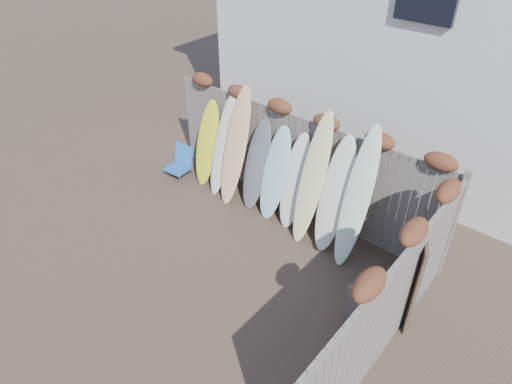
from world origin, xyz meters
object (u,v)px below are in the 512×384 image
Objects in this scene: beach_chair at (181,162)px; lattice_panel at (415,272)px; wooden_crate at (370,305)px; surfboard_0 at (207,143)px.

beach_chair is 0.42× the size of lattice_panel.
lattice_panel is (0.35, 0.58, 0.47)m from wooden_crate.
beach_chair is 5.30m from wooden_crate.
lattice_panel is at bearing -4.04° from beach_chair.
wooden_crate is 0.82m from lattice_panel.
wooden_crate is at bearing -10.53° from beach_chair.
lattice_panel reaches higher than wooden_crate.
wooden_crate is (5.21, -0.97, 0.02)m from beach_chair.
lattice_panel is 4.96m from surfboard_0.
lattice_panel is 0.85× the size of surfboard_0.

